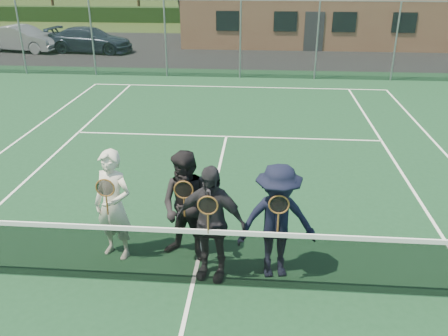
% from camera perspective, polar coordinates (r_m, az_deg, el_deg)
% --- Properties ---
extents(ground, '(220.00, 220.00, 0.00)m').
position_cam_1_polar(ground, '(26.03, 2.68, 13.96)').
color(ground, '#2E4117').
rests_on(ground, ground).
extents(court_surface, '(30.00, 30.00, 0.02)m').
position_cam_1_polar(court_surface, '(7.21, -3.79, -13.85)').
color(court_surface, '#14381E').
rests_on(court_surface, ground).
extents(tarmac_carpark, '(40.00, 12.00, 0.01)m').
position_cam_1_polar(tarmac_carpark, '(26.48, -6.27, 14.03)').
color(tarmac_carpark, black).
rests_on(tarmac_carpark, ground).
extents(hedge_row, '(40.00, 1.20, 1.10)m').
position_cam_1_polar(hedge_row, '(37.85, 3.45, 17.84)').
color(hedge_row, black).
rests_on(hedge_row, ground).
extents(car_b, '(4.19, 2.14, 1.32)m').
position_cam_1_polar(car_b, '(27.61, -23.05, 14.13)').
color(car_b, gray).
rests_on(car_b, ground).
extents(car_c, '(4.51, 2.23, 1.26)m').
position_cam_1_polar(car_c, '(26.26, -15.77, 14.62)').
color(car_c, '#1B2536').
rests_on(car_c, ground).
extents(court_markings, '(11.03, 23.83, 0.01)m').
position_cam_1_polar(court_markings, '(7.20, -3.79, -13.76)').
color(court_markings, white).
rests_on(court_markings, court_surface).
extents(tennis_net, '(11.68, 0.08, 1.10)m').
position_cam_1_polar(tennis_net, '(6.90, -3.91, -10.36)').
color(tennis_net, slate).
rests_on(tennis_net, ground).
extents(perimeter_fence, '(30.07, 0.07, 3.02)m').
position_cam_1_polar(perimeter_fence, '(19.38, 1.98, 15.18)').
color(perimeter_fence, slate).
rests_on(perimeter_fence, ground).
extents(player_a, '(0.76, 0.63, 1.80)m').
position_cam_1_polar(player_a, '(7.55, -13.17, -4.37)').
color(player_a, beige).
rests_on(player_a, court_surface).
extents(player_b, '(1.05, 0.92, 1.80)m').
position_cam_1_polar(player_b, '(7.32, -4.42, -4.71)').
color(player_b, black).
rests_on(player_b, court_surface).
extents(player_c, '(1.12, 0.64, 1.80)m').
position_cam_1_polar(player_c, '(6.89, -1.66, -6.61)').
color(player_c, '#242328').
rests_on(player_c, court_surface).
extents(player_d, '(1.26, 0.86, 1.80)m').
position_cam_1_polar(player_d, '(6.95, 6.41, -6.48)').
color(player_d, black).
rests_on(player_d, court_surface).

